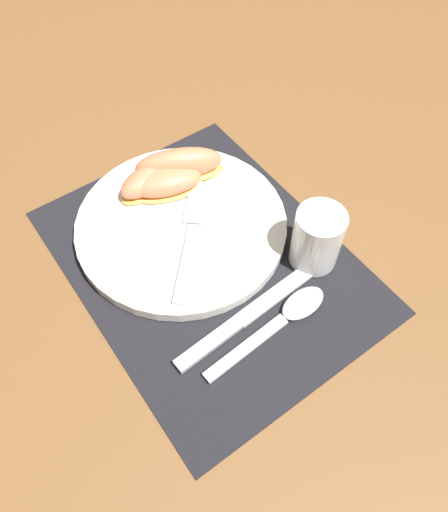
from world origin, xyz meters
name	(u,v)px	position (x,y,z in m)	size (l,w,h in m)	color
ground_plane	(208,261)	(0.00, 0.00, 0.00)	(3.00, 3.00, 0.00)	brown
placemat	(208,260)	(0.00, 0.00, 0.00)	(0.42, 0.32, 0.00)	black
plate	(181,225)	(-0.06, 0.00, 0.01)	(0.28, 0.28, 0.02)	white
juice_glass	(316,241)	(0.08, 0.11, 0.04)	(0.06, 0.06, 0.08)	silver
knife	(250,314)	(0.10, -0.01, 0.01)	(0.03, 0.23, 0.01)	silver
spoon	(288,315)	(0.12, 0.03, 0.01)	(0.04, 0.18, 0.01)	silver
fork	(191,228)	(-0.04, 0.00, 0.02)	(0.15, 0.14, 0.00)	silver
citrus_wedge_0	(179,166)	(-0.13, 0.04, 0.04)	(0.09, 0.13, 0.05)	#F7C656
citrus_wedge_1	(165,183)	(-0.12, 0.01, 0.03)	(0.08, 0.11, 0.03)	#F7C656
citrus_wedge_2	(150,180)	(-0.14, 0.00, 0.03)	(0.06, 0.10, 0.03)	#F7C656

